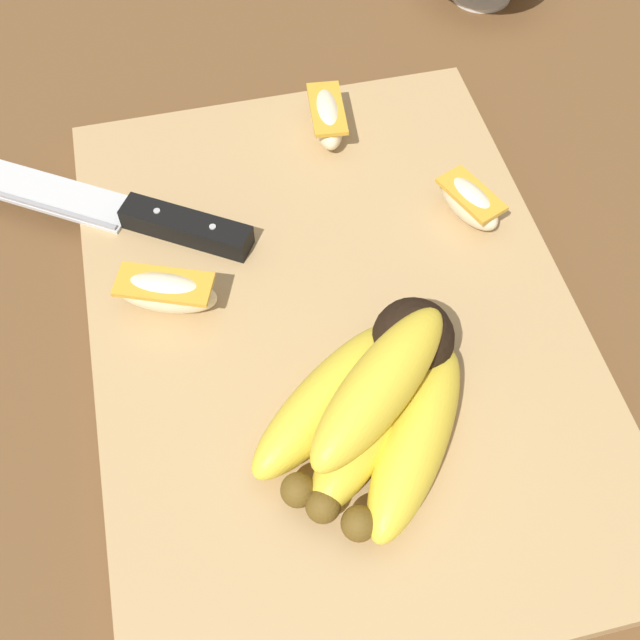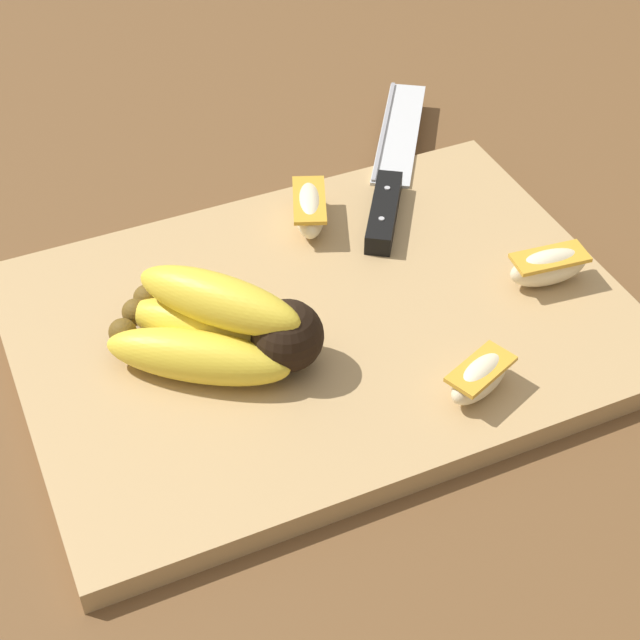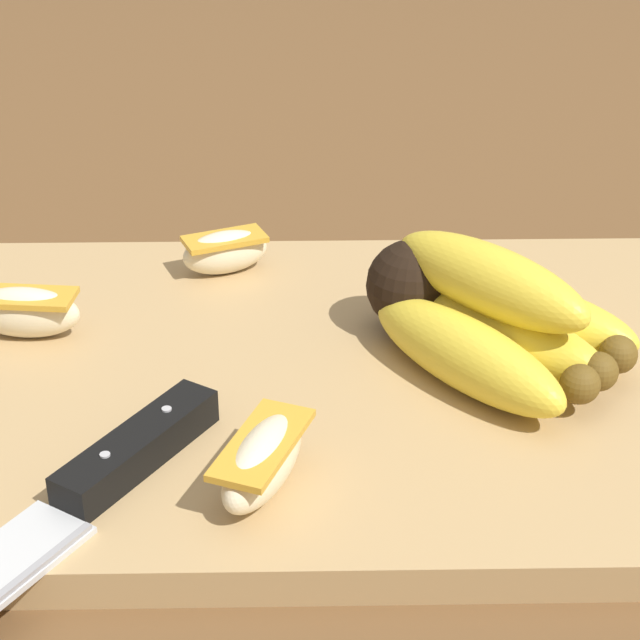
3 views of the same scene
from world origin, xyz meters
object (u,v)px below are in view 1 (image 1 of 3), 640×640
apple_wedge_near (469,202)px  chefs_knife (129,213)px  apple_wedge_middle (166,292)px  banana_bunch (379,402)px  apple_wedge_far (327,117)px

apple_wedge_near → chefs_knife: bearing=-102.5°
chefs_knife → apple_wedge_middle: (0.09, 0.02, 0.01)m
banana_bunch → apple_wedge_middle: (-0.12, -0.12, -0.01)m
apple_wedge_near → banana_bunch: bearing=-36.9°
chefs_knife → apple_wedge_middle: size_ratio=3.28×
apple_wedge_near → apple_wedge_far: 0.14m
banana_bunch → apple_wedge_middle: bearing=-135.5°
apple_wedge_middle → apple_wedge_far: size_ratio=1.12×
apple_wedge_near → apple_wedge_far: bearing=-143.5°
apple_wedge_near → apple_wedge_middle: 0.23m
banana_bunch → chefs_knife: (-0.21, -0.14, -0.02)m
banana_bunch → chefs_knife: size_ratio=0.66×
apple_wedge_middle → apple_wedge_far: (-0.14, 0.15, 0.00)m
apple_wedge_middle → apple_wedge_far: 0.21m
chefs_knife → apple_wedge_near: bearing=77.5°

